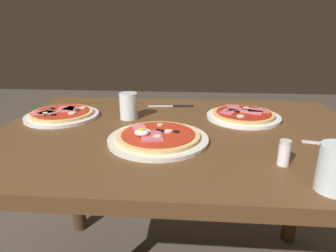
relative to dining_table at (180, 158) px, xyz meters
The scene contains 9 objects.
dining_table is the anchor object (origin of this frame).
pizza_foreground 0.18m from the dining_table, 120.23° to the right, with size 0.31×0.31×0.05m.
pizza_across_left 0.30m from the dining_table, 31.60° to the left, with size 0.28×0.28×0.03m.
pizza_across_right 0.49m from the dining_table, 167.69° to the left, with size 0.28×0.28×0.03m.
water_glass_near 0.27m from the dining_table, 151.80° to the left, with size 0.07×0.07×0.10m.
water_glass_far 0.52m from the dining_table, 46.83° to the right, with size 0.08×0.08×0.10m.
fork 0.46m from the dining_table, 12.99° to the right, with size 0.16×0.05×0.00m.
knife 0.31m from the dining_table, 98.32° to the left, with size 0.20×0.04×0.01m.
salt_shaker 0.39m from the dining_table, 42.56° to the right, with size 0.03×0.03×0.07m.
Camera 1 is at (0.03, -0.93, 1.08)m, focal length 30.67 mm.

